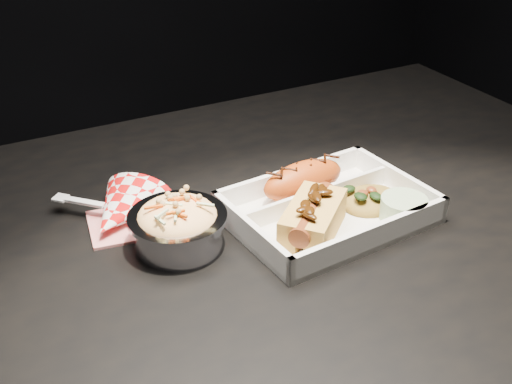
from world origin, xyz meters
TOP-DOWN VIEW (x-y plane):
  - dining_table at (0.00, 0.00)m, footprint 1.20×0.80m
  - food_tray at (0.08, -0.03)m, footprint 0.26×0.20m
  - fried_pastry at (0.08, 0.02)m, footprint 0.13×0.06m
  - hotdog at (0.04, -0.06)m, footprint 0.12×0.12m
  - fried_rice_mound at (0.15, -0.04)m, footprint 0.09×0.08m
  - cupcake_liner at (0.16, -0.09)m, footprint 0.06×0.06m
  - foil_coleslaw_cup at (-0.11, 0.00)m, footprint 0.12×0.12m
  - napkin_fork at (-0.16, 0.09)m, footprint 0.15×0.15m

SIDE VIEW (x-z plane):
  - dining_table at x=0.00m, z-range 0.28..1.03m
  - food_tray at x=0.08m, z-range 0.74..0.78m
  - napkin_fork at x=-0.16m, z-range 0.72..0.82m
  - cupcake_liner at x=0.16m, z-range 0.76..0.79m
  - fried_rice_mound at x=0.15m, z-range 0.76..0.79m
  - fried_pastry at x=0.08m, z-range 0.76..0.81m
  - foil_coleslaw_cup at x=-0.11m, z-range 0.75..0.82m
  - hotdog at x=0.04m, z-range 0.75..0.81m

